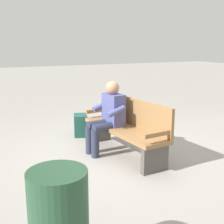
% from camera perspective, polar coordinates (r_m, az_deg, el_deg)
% --- Properties ---
extents(ground_plane, '(40.00, 40.00, 0.00)m').
position_cam_1_polar(ground_plane, '(4.89, 2.17, -8.10)').
color(ground_plane, gray).
extents(bench_near, '(1.83, 0.62, 0.90)m').
position_cam_1_polar(bench_near, '(4.79, 2.93, -2.80)').
color(bench_near, olive).
rests_on(bench_near, ground).
extents(person_seated, '(0.59, 0.59, 1.18)m').
position_cam_1_polar(person_seated, '(4.81, -0.84, -0.63)').
color(person_seated, '#474C84').
rests_on(person_seated, ground).
extents(backpack, '(0.42, 0.37, 0.42)m').
position_cam_1_polar(backpack, '(5.84, -5.98, -2.54)').
color(backpack, '#1E4C42').
rests_on(backpack, ground).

